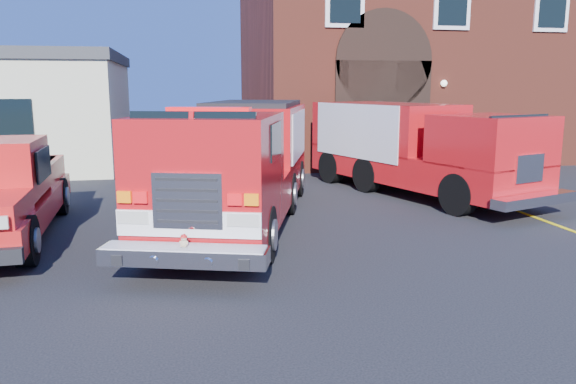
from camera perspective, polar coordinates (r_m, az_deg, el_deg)
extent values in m
plane|color=black|center=(11.08, -1.20, -5.49)|extent=(100.00, 100.00, 0.00)
cube|color=yellow|center=(14.52, 24.24, -2.54)|extent=(0.12, 3.00, 0.01)
cube|color=yellow|center=(16.99, 18.45, -0.33)|extent=(0.12, 3.00, 0.01)
cube|color=yellow|center=(19.61, 14.17, 1.30)|extent=(0.12, 3.00, 0.01)
cube|color=maroon|center=(26.79, 13.03, 12.36)|extent=(15.00, 10.00, 8.00)
cube|color=black|center=(20.83, 9.58, 7.53)|extent=(3.60, 0.12, 4.00)
cylinder|color=black|center=(20.82, 9.75, 13.04)|extent=(3.60, 0.12, 3.60)
cube|color=black|center=(20.50, 5.82, 18.79)|extent=(1.40, 0.10, 1.80)
cube|color=black|center=(21.97, 16.37, 17.88)|extent=(1.40, 0.10, 1.80)
cube|color=black|center=(24.03, 25.25, 16.66)|extent=(1.40, 0.10, 1.80)
cube|color=black|center=(20.16, -26.15, 6.50)|extent=(1.20, 0.10, 1.40)
cylinder|color=black|center=(10.44, -13.52, -3.91)|extent=(0.61, 1.07, 1.02)
cylinder|color=black|center=(9.95, -2.39, -4.34)|extent=(0.61, 1.07, 1.02)
cube|color=#B61217|center=(12.91, -4.92, 0.37)|extent=(4.68, 8.63, 0.83)
cube|color=#B61217|center=(14.84, -3.41, 5.88)|extent=(3.42, 4.57, 1.48)
cube|color=#B61217|center=(10.15, -7.91, 3.85)|extent=(3.09, 3.51, 1.39)
cube|color=black|center=(9.01, -9.75, 5.31)|extent=(1.96, 0.67, 0.87)
cube|color=red|center=(10.09, -8.02, 8.18)|extent=(1.51, 0.74, 0.13)
cube|color=white|center=(8.89, -10.09, -3.24)|extent=(2.22, 0.74, 0.41)
cube|color=silver|center=(8.80, -10.19, -0.91)|extent=(1.08, 0.38, 0.87)
cube|color=silver|center=(8.77, -10.47, -6.39)|extent=(2.62, 1.25, 0.26)
cube|color=#B7B7BF|center=(15.08, -7.80, 5.87)|extent=(1.02, 3.19, 1.20)
cube|color=#B7B7BF|center=(14.70, 1.10, 5.85)|extent=(1.02, 3.19, 1.20)
sphere|color=tan|center=(8.71, -10.51, -5.15)|extent=(0.15, 0.15, 0.12)
sphere|color=tan|center=(8.69, -10.54, -4.62)|extent=(0.12, 0.12, 0.09)
sphere|color=tan|center=(8.70, -10.75, -4.38)|extent=(0.04, 0.04, 0.04)
sphere|color=tan|center=(8.68, -10.30, -4.40)|extent=(0.04, 0.04, 0.04)
ellipsoid|color=red|center=(8.68, -10.54, -4.43)|extent=(0.12, 0.12, 0.06)
cylinder|color=red|center=(8.68, -10.55, -4.53)|extent=(0.14, 0.14, 0.01)
cylinder|color=black|center=(10.76, -25.04, -4.53)|extent=(0.36, 0.91, 0.90)
cube|color=red|center=(14.56, -26.33, 1.58)|extent=(2.19, 2.47, 0.62)
cylinder|color=black|center=(14.17, 16.93, -0.24)|extent=(0.64, 1.08, 1.03)
cylinder|color=black|center=(15.73, 22.08, 0.48)|extent=(0.64, 1.08, 1.03)
cube|color=#B61217|center=(16.68, 12.85, 2.52)|extent=(4.65, 7.86, 0.84)
cube|color=#B61217|center=(17.62, 9.88, 6.58)|extent=(3.74, 5.19, 1.41)
cube|color=#B61217|center=(14.77, 19.95, 4.97)|extent=(2.95, 2.89, 1.22)
cube|color=#B7B7BF|center=(16.90, 6.77, 6.17)|extent=(1.31, 3.74, 1.59)
cube|color=#B7B7BF|center=(18.41, 12.71, 6.35)|extent=(1.31, 3.74, 1.59)
cube|color=silver|center=(14.11, 23.82, -0.73)|extent=(2.53, 1.22, 0.23)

